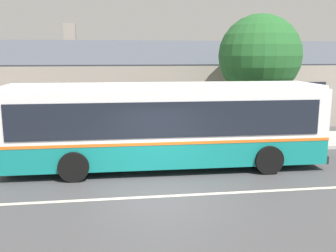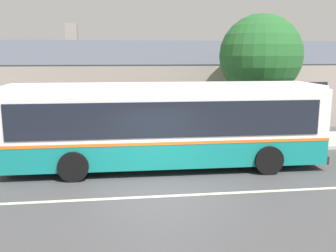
# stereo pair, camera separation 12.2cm
# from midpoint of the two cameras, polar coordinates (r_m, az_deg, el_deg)

# --- Properties ---
(ground_plane) EXTENTS (300.00, 300.00, 0.00)m
(ground_plane) POSITION_cam_midpoint_polar(r_m,az_deg,el_deg) (11.12, -0.85, -10.68)
(ground_plane) COLOR #424244
(sidewalk_far) EXTENTS (60.00, 3.00, 0.15)m
(sidewalk_far) POSITION_cam_midpoint_polar(r_m,az_deg,el_deg) (16.81, -3.18, -2.97)
(sidewalk_far) COLOR #ADAAA3
(sidewalk_far) RESTS_ON ground
(lane_divider_stripe) EXTENTS (60.00, 0.16, 0.01)m
(lane_divider_stripe) POSITION_cam_midpoint_polar(r_m,az_deg,el_deg) (11.12, -0.85, -10.66)
(lane_divider_stripe) COLOR beige
(lane_divider_stripe) RESTS_ON ground
(community_building) EXTENTS (22.86, 8.17, 5.98)m
(community_building) POSITION_cam_midpoint_polar(r_m,az_deg,el_deg) (24.10, 0.49, 5.55)
(community_building) COLOR gray
(community_building) RESTS_ON ground
(transit_bus) EXTENTS (11.41, 2.89, 3.04)m
(transit_bus) POSITION_cam_midpoint_polar(r_m,az_deg,el_deg) (13.51, -0.28, 0.43)
(transit_bus) COLOR #147F7A
(transit_bus) RESTS_ON ground
(street_tree_primary) EXTENTS (3.92, 3.92, 5.98)m
(street_tree_primary) POSITION_cam_midpoint_polar(r_m,az_deg,el_deg) (18.64, 14.11, 10.31)
(street_tree_primary) COLOR #4C3828
(street_tree_primary) RESTS_ON ground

